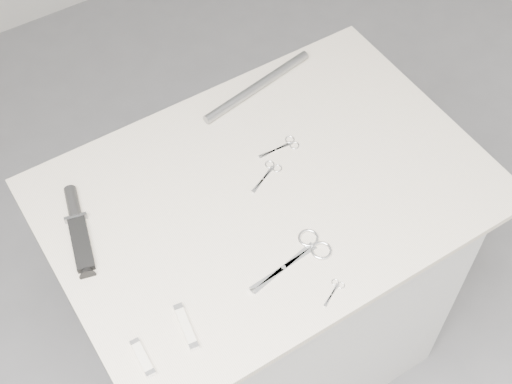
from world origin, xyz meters
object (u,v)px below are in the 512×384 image
embroidery_scissors_a (269,173)px  tiny_scissors (334,290)px  metal_rail (257,86)px  large_shears (304,252)px  embroidery_scissors_b (284,146)px  pocket_knife_a (186,326)px  plinth (266,289)px  sheathed_knife (77,225)px  pocket_knife_b (143,358)px

embroidery_scissors_a → tiny_scissors: bearing=-123.7°
embroidery_scissors_a → metal_rail: 0.27m
large_shears → embroidery_scissors_b: 0.30m
metal_rail → embroidery_scissors_a: bearing=-117.0°
embroidery_scissors_a → pocket_knife_a: 0.43m
plinth → embroidery_scissors_b: bearing=40.8°
large_shears → pocket_knife_a: pocket_knife_a is taller
large_shears → tiny_scissors: bearing=-96.2°
tiny_scissors → sheathed_knife: (-0.38, 0.43, 0.01)m
plinth → large_shears: size_ratio=4.42×
embroidery_scissors_a → tiny_scissors: same height
embroidery_scissors_a → sheathed_knife: 0.45m
embroidery_scissors_b → sheathed_knife: (-0.51, 0.05, 0.01)m
large_shears → tiny_scissors: large_shears is taller
large_shears → embroidery_scissors_a: 0.23m
sheathed_knife → pocket_knife_b: bearing=-168.6°
tiny_scissors → pocket_knife_a: bearing=136.5°
embroidery_scissors_a → embroidery_scissors_b: 0.09m
embroidery_scissors_a → embroidery_scissors_b: same height
pocket_knife_b → metal_rail: bearing=-46.8°
large_shears → tiny_scissors: (0.00, -0.11, -0.00)m
embroidery_scissors_a → sheathed_knife: bearing=142.5°
large_shears → pocket_knife_a: 0.30m
plinth → metal_rail: size_ratio=2.62×
large_shears → pocket_knife_a: bearing=175.8°
pocket_knife_a → metal_rail: metal_rail is taller
plinth → pocket_knife_b: size_ratio=10.73×
pocket_knife_b → embroidery_scissors_a: bearing=-58.3°
pocket_knife_b → metal_rail: size_ratio=0.24×
tiny_scissors → pocket_knife_b: (-0.40, 0.08, 0.00)m
embroidery_scissors_a → sheathed_knife: (-0.44, 0.10, 0.01)m
large_shears → plinth: bearing=73.4°
embroidery_scissors_b → plinth: bearing=-136.5°
sheathed_knife → embroidery_scissors_a: bearing=-88.1°
embroidery_scissors_a → embroidery_scissors_b: bearing=7.2°
pocket_knife_a → metal_rail: 0.68m
sheathed_knife → metal_rail: (0.56, 0.14, 0.00)m
embroidery_scissors_b → tiny_scissors: 0.40m
plinth → sheathed_knife: bearing=161.3°
large_shears → metal_rail: (0.18, 0.47, 0.01)m
plinth → sheathed_knife: 0.65m
large_shears → pocket_knife_b: (-0.40, -0.03, 0.00)m
plinth → tiny_scissors: size_ratio=13.33×
metal_rail → large_shears: bearing=-110.9°
plinth → metal_rail: 0.58m
embroidery_scissors_b → embroidery_scissors_a: bearing=-145.4°
embroidery_scissors_a → tiny_scissors: size_ratio=1.48×
plinth → pocket_knife_a: size_ratio=8.48×
plinth → pocket_knife_a: bearing=-148.4°
embroidery_scissors_b → tiny_scissors: bearing=-106.0°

